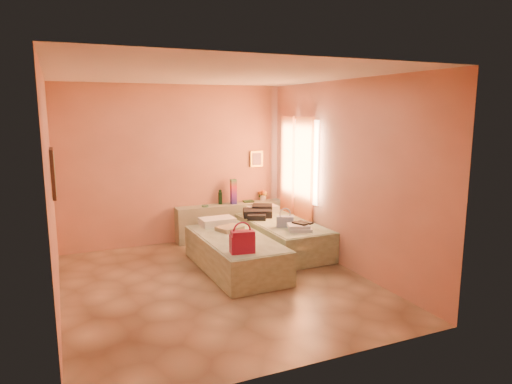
# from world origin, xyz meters

# --- Properties ---
(ground) EXTENTS (4.50, 4.50, 0.00)m
(ground) POSITION_xyz_m (0.00, 0.00, 0.00)
(ground) COLOR tan
(ground) RESTS_ON ground
(room_walls) EXTENTS (4.02, 4.51, 2.81)m
(room_walls) POSITION_xyz_m (0.21, 0.57, 1.79)
(room_walls) COLOR tan
(room_walls) RESTS_ON ground
(headboard_ledge) EXTENTS (2.05, 0.30, 0.65)m
(headboard_ledge) POSITION_xyz_m (0.98, 2.10, 0.33)
(headboard_ledge) COLOR gray
(headboard_ledge) RESTS_ON ground
(bed_left) EXTENTS (0.95, 2.02, 0.50)m
(bed_left) POSITION_xyz_m (0.43, 0.46, 0.25)
(bed_left) COLOR beige
(bed_left) RESTS_ON ground
(bed_right) EXTENTS (0.95, 2.02, 0.50)m
(bed_right) POSITION_xyz_m (1.50, 1.05, 0.25)
(bed_right) COLOR beige
(bed_right) RESTS_ON ground
(water_bottle) EXTENTS (0.07, 0.07, 0.26)m
(water_bottle) POSITION_xyz_m (0.79, 2.16, 0.78)
(water_bottle) COLOR #13351C
(water_bottle) RESTS_ON headboard_ledge
(rainbow_box) EXTENTS (0.10, 0.10, 0.46)m
(rainbow_box) POSITION_xyz_m (1.03, 2.08, 0.88)
(rainbow_box) COLOR maroon
(rainbow_box) RESTS_ON headboard_ledge
(small_dish) EXTENTS (0.13, 0.13, 0.03)m
(small_dish) POSITION_xyz_m (0.46, 2.03, 0.67)
(small_dish) COLOR #437C58
(small_dish) RESTS_ON headboard_ledge
(green_book) EXTENTS (0.20, 0.15, 0.03)m
(green_book) POSITION_xyz_m (1.34, 2.12, 0.67)
(green_book) COLOR #254629
(green_book) RESTS_ON headboard_ledge
(flower_vase) EXTENTS (0.22, 0.22, 0.24)m
(flower_vase) POSITION_xyz_m (1.65, 2.15, 0.77)
(flower_vase) COLOR silver
(flower_vase) RESTS_ON headboard_ledge
(magenta_handbag) EXTENTS (0.34, 0.23, 0.30)m
(magenta_handbag) POSITION_xyz_m (0.25, -0.26, 0.65)
(magenta_handbag) COLOR maroon
(magenta_handbag) RESTS_ON bed_left
(khaki_garment) EXTENTS (0.45, 0.41, 0.06)m
(khaki_garment) POSITION_xyz_m (0.49, 0.86, 0.53)
(khaki_garment) COLOR #9D8D65
(khaki_garment) RESTS_ON bed_left
(clothes_pile) EXTENTS (0.69, 0.69, 0.16)m
(clothes_pile) POSITION_xyz_m (1.32, 1.56, 0.58)
(clothes_pile) COLOR black
(clothes_pile) RESTS_ON bed_right
(blue_handbag) EXTENTS (0.30, 0.22, 0.18)m
(blue_handbag) POSITION_xyz_m (1.39, 0.71, 0.59)
(blue_handbag) COLOR #41609D
(blue_handbag) RESTS_ON bed_right
(towel_stack) EXTENTS (0.44, 0.41, 0.10)m
(towel_stack) POSITION_xyz_m (1.50, 0.40, 0.55)
(towel_stack) COLOR white
(towel_stack) RESTS_ON bed_right
(sandal_pair) EXTENTS (0.27, 0.30, 0.03)m
(sandal_pair) POSITION_xyz_m (1.56, 0.42, 0.61)
(sandal_pair) COLOR black
(sandal_pair) RESTS_ON towel_stack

